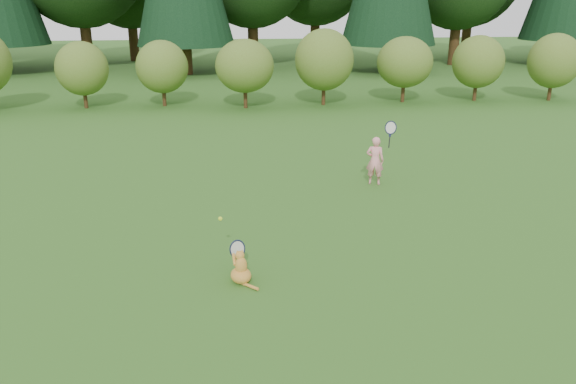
{
  "coord_description": "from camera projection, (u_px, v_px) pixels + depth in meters",
  "views": [
    {
      "loc": [
        -0.92,
        -8.11,
        3.8
      ],
      "look_at": [
        0.2,
        0.8,
        0.7
      ],
      "focal_mm": 35.0,
      "sensor_mm": 36.0,
      "label": 1
    }
  ],
  "objects": [
    {
      "name": "child",
      "position": [
        376.0,
        160.0,
        11.97
      ],
      "size": [
        0.64,
        0.46,
        1.56
      ],
      "rotation": [
        0.0,
        0.0,
        2.78
      ],
      "color": "pink",
      "rests_on": "ground"
    },
    {
      "name": "cat",
      "position": [
        241.0,
        265.0,
        7.88
      ],
      "size": [
        0.45,
        0.67,
        0.67
      ],
      "rotation": [
        0.0,
        0.0,
        0.32
      ],
      "color": "orange",
      "rests_on": "ground"
    },
    {
      "name": "tennis_ball",
      "position": [
        220.0,
        219.0,
        8.41
      ],
      "size": [
        0.06,
        0.06,
        0.06
      ],
      "color": "#BBD719",
      "rests_on": "ground"
    },
    {
      "name": "ground",
      "position": [
        282.0,
        250.0,
        8.95
      ],
      "size": [
        100.0,
        100.0,
        0.0
      ],
      "primitive_type": "plane",
      "color": "#2C5518",
      "rests_on": "ground"
    },
    {
      "name": "shrub_row",
      "position": [
        241.0,
        67.0,
        20.69
      ],
      "size": [
        28.0,
        3.0,
        2.8
      ],
      "primitive_type": null,
      "color": "#566720",
      "rests_on": "ground"
    }
  ]
}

